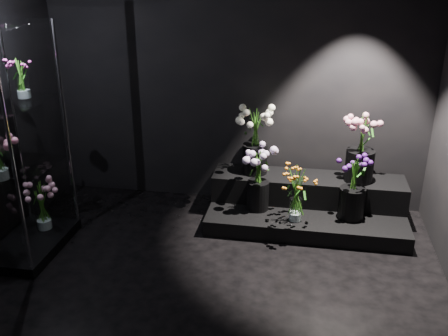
# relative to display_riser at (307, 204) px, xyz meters

# --- Properties ---
(floor) EXTENTS (4.00, 4.00, 0.00)m
(floor) POSITION_rel_display_riser_xyz_m (-0.81, -1.61, -0.18)
(floor) COLOR black
(floor) RESTS_ON ground
(wall_back) EXTENTS (4.00, 0.00, 4.00)m
(wall_back) POSITION_rel_display_riser_xyz_m (-0.81, 0.39, 1.22)
(wall_back) COLOR black
(wall_back) RESTS_ON floor
(display_riser) EXTENTS (1.96, 0.87, 0.44)m
(display_riser) POSITION_rel_display_riser_xyz_m (0.00, 0.00, 0.00)
(display_riser) COLOR black
(display_riser) RESTS_ON floor
(display_case) EXTENTS (0.56, 0.93, 2.04)m
(display_case) POSITION_rel_display_riser_xyz_m (-2.51, -1.01, 0.84)
(display_case) COLOR black
(display_case) RESTS_ON floor
(bouquet_orange_bells) EXTENTS (0.32, 0.32, 0.56)m
(bouquet_orange_bells) POSITION_rel_display_riser_xyz_m (-0.11, -0.34, 0.27)
(bouquet_orange_bells) COLOR white
(bouquet_orange_bells) RESTS_ON display_riser
(bouquet_lilac) EXTENTS (0.45, 0.45, 0.62)m
(bouquet_lilac) POSITION_rel_display_riser_xyz_m (-0.49, -0.16, 0.35)
(bouquet_lilac) COLOR black
(bouquet_lilac) RESTS_ON display_riser
(bouquet_purple) EXTENTS (0.38, 0.38, 0.65)m
(bouquet_purple) POSITION_rel_display_riser_xyz_m (0.42, -0.19, 0.34)
(bouquet_purple) COLOR black
(bouquet_purple) RESTS_ON display_riser
(bouquet_cream_roses) EXTENTS (0.48, 0.48, 0.71)m
(bouquet_cream_roses) POSITION_rel_display_riser_xyz_m (-0.56, 0.13, 0.66)
(bouquet_cream_roses) COLOR black
(bouquet_cream_roses) RESTS_ON display_riser
(bouquet_pink_roses) EXTENTS (0.44, 0.44, 0.68)m
(bouquet_pink_roses) POSITION_rel_display_riser_xyz_m (0.49, 0.10, 0.63)
(bouquet_pink_roses) COLOR black
(bouquet_pink_roses) RESTS_ON display_riser
(bouquet_case_magenta) EXTENTS (0.23, 0.23, 0.34)m
(bouquet_case_magenta) POSITION_rel_display_riser_xyz_m (-2.46, -0.83, 1.39)
(bouquet_case_magenta) COLOR white
(bouquet_case_magenta) RESTS_ON display_case
(bouquet_case_base_pink) EXTENTS (0.34, 0.34, 0.49)m
(bouquet_case_base_pink) POSITION_rel_display_riser_xyz_m (-2.48, -0.79, 0.17)
(bouquet_case_base_pink) COLOR white
(bouquet_case_base_pink) RESTS_ON display_case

